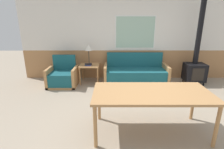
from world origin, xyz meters
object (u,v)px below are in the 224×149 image
object	(u,v)px
table_lamp	(88,48)
dining_table	(151,95)
wood_stove	(195,64)
couch	(135,74)
armchair	(62,77)
side_table	(89,67)

from	to	relation	value
table_lamp	dining_table	distance (m)	3.05
table_lamp	wood_stove	bearing A→B (deg)	-3.94
couch	table_lamp	size ratio (longest dim) A/B	3.22
armchair	dining_table	xyz separation A→B (m)	(2.15, -2.29, 0.43)
side_table	dining_table	xyz separation A→B (m)	(1.38, -2.58, 0.22)
dining_table	wood_stove	size ratio (longest dim) A/B	0.77
dining_table	wood_stove	distance (m)	3.09
armchair	table_lamp	world-z (taller)	table_lamp
dining_table	wood_stove	world-z (taller)	wood_stove
armchair	side_table	size ratio (longest dim) A/B	1.47
table_lamp	dining_table	size ratio (longest dim) A/B	0.31
side_table	dining_table	bearing A→B (deg)	-61.91
couch	side_table	bearing A→B (deg)	179.52
couch	side_table	size ratio (longest dim) A/B	3.28
couch	armchair	world-z (taller)	couch
table_lamp	wood_stove	size ratio (longest dim) A/B	0.24
armchair	table_lamp	xyz separation A→B (m)	(0.76, 0.39, 0.81)
couch	dining_table	world-z (taller)	couch
dining_table	couch	bearing A→B (deg)	88.50
couch	dining_table	bearing A→B (deg)	-91.50
couch	armchair	distance (m)	2.24
armchair	dining_table	world-z (taller)	armchair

